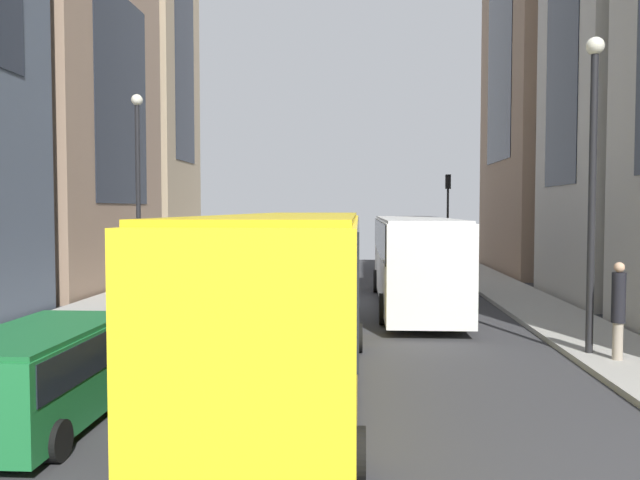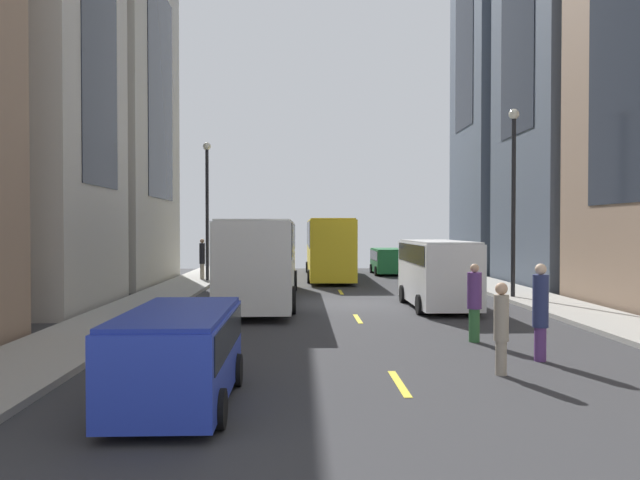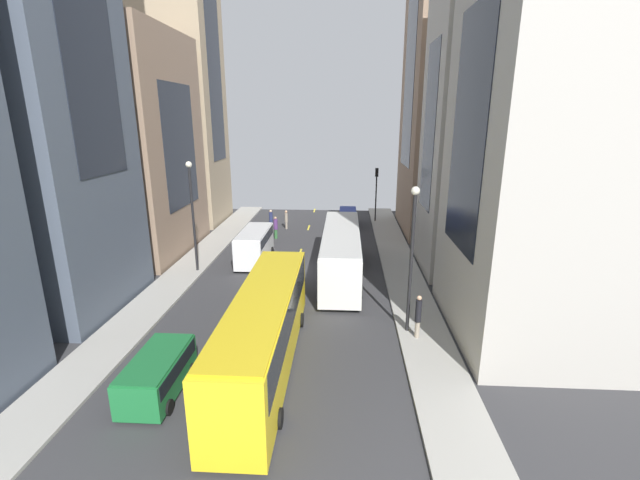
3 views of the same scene
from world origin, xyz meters
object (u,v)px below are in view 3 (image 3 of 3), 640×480
Objects in this scene: delivery_van_white at (255,244)px; car_green_1 at (157,372)px; pedestrian_waiting_curb at (418,315)px; streetcar_yellow at (264,324)px; pedestrian_crossing_near at (276,227)px; car_blue_0 at (348,216)px; pedestrian_walking_far at (271,220)px; city_bus_white at (341,249)px; pedestrian_crossing_mid at (286,219)px; traffic_light_near_corner at (376,184)px.

delivery_van_white is 16.80m from car_green_1.
streetcar_yellow is at bearing 116.71° from pedestrian_waiting_curb.
car_green_1 is at bearing -45.35° from pedestrian_crossing_near.
pedestrian_waiting_curb is at bearing 98.26° from car_blue_0.
delivery_van_white reaches higher than car_green_1.
pedestrian_crossing_near is 0.94× the size of pedestrian_walking_far.
city_bus_white is 6.66× the size of pedestrian_crossing_mid.
car_green_1 is at bearing 70.50° from traffic_light_near_corner.
delivery_van_white is at bearing -20.53° from city_bus_white.
traffic_light_near_corner is at bearing 83.61° from pedestrian_crossing_near.
pedestrian_walking_far is (3.76, -23.69, -0.93)m from streetcar_yellow.
pedestrian_crossing_near is 0.37× the size of traffic_light_near_corner.
pedestrian_crossing_mid is at bearing 20.77° from traffic_light_near_corner.
pedestrian_crossing_mid is (2.42, -24.97, -1.08)m from streetcar_yellow.
pedestrian_crossing_mid reaches higher than car_blue_0.
pedestrian_crossing_near is at bearing 36.23° from traffic_light_near_corner.
traffic_light_near_corner reaches higher than pedestrian_walking_far.
pedestrian_waiting_curb is at bearing 91.13° from traffic_light_near_corner.
delivery_van_white is (3.49, -14.53, -0.61)m from streetcar_yellow.
pedestrian_crossing_mid is (6.27, 1.92, 0.08)m from car_blue_0.
traffic_light_near_corner is (-10.32, -13.94, 2.61)m from delivery_van_white.
car_blue_0 is 0.71× the size of traffic_light_near_corner.
pedestrian_crossing_near is at bearing 39.41° from car_blue_0.
car_green_1 reaches higher than car_blue_0.
pedestrian_walking_far is at bearing -58.87° from city_bus_white.
car_blue_0 is at bearing 104.50° from pedestrian_walking_far.
pedestrian_crossing_mid is at bearing 29.09° from pedestrian_waiting_curb.
city_bus_white is at bearing 22.81° from pedestrian_walking_far.
pedestrian_crossing_near is 21.11m from pedestrian_waiting_curb.
pedestrian_crossing_mid is at bearing -66.20° from city_bus_white.
pedestrian_walking_far reaches higher than pedestrian_crossing_mid.
traffic_light_near_corner is at bearing -152.05° from car_blue_0.
delivery_van_white is 17.54m from traffic_light_near_corner.
pedestrian_crossing_near is at bearing 34.34° from pedestrian_waiting_curb.
city_bus_white reaches higher than pedestrian_walking_far.
pedestrian_walking_far is (7.07, -11.70, -0.81)m from city_bus_white.
car_blue_0 is at bearing 27.95° from traffic_light_near_corner.
traffic_light_near_corner reaches higher than pedestrian_crossing_near.
pedestrian_waiting_curb is at bearing -158.55° from streetcar_yellow.
pedestrian_waiting_curb reaches higher than car_green_1.
car_blue_0 is 0.99× the size of car_green_1.
traffic_light_near_corner reaches higher than pedestrian_waiting_curb.
city_bus_white is 3.19× the size of car_blue_0.
streetcar_yellow is 4.77m from car_green_1.
pedestrian_crossing_mid is at bearing -95.86° from delivery_van_white.
pedestrian_waiting_curb is at bearing 19.75° from pedestrian_walking_far.
traffic_light_near_corner reaches higher than car_blue_0.
traffic_light_near_corner reaches higher than city_bus_white.
pedestrian_walking_far is (0.27, -9.16, -0.32)m from delivery_van_white.
car_blue_0 is (-3.84, -26.89, -1.15)m from streetcar_yellow.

